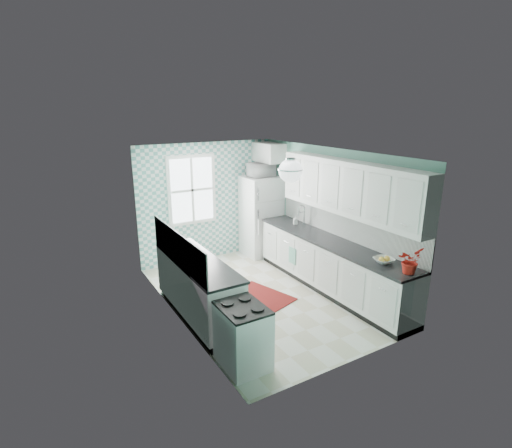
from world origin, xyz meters
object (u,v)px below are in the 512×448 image
ceiling_light (290,171)px  sink (297,226)px  stove (243,335)px  fruit_bowl (384,260)px  fridge (261,216)px  microwave (261,170)px  potted_plant (410,261)px

ceiling_light → sink: 2.33m
stove → fruit_bowl: fruit_bowl is taller
fridge → ceiling_light: bearing=-114.0°
fridge → fruit_bowl: 3.41m
stove → microwave: bearing=52.8°
ceiling_light → fruit_bowl: 1.97m
ceiling_light → microwave: 2.87m
fridge → stove: bearing=-125.7°
fridge → sink: bearing=-86.6°
ceiling_light → potted_plant: ceiling_light is taller
stove → fruit_bowl: (2.40, -0.06, 0.55)m
sink → potted_plant: bearing=-87.3°
ceiling_light → microwave: (1.11, 2.62, -0.43)m
sink → fruit_bowl: bearing=-87.3°
fruit_bowl → fridge: bearing=91.5°
stove → potted_plant: potted_plant is taller
ceiling_light → fruit_bowl: bearing=-33.4°
sink → fruit_bowl: sink is taller
stove → microwave: 4.32m
stove → potted_plant: bearing=-14.7°
stove → sink: sink is taller
fruit_bowl → potted_plant: (0.00, -0.45, 0.15)m
ceiling_light → fridge: bearing=67.0°
ceiling_light → potted_plant: 2.10m
ceiling_light → fruit_bowl: size_ratio=1.22×
microwave → stove: bearing=54.0°
sink → potted_plant: 2.67m
sink → fruit_bowl: 2.21m
sink → potted_plant: size_ratio=1.43×
potted_plant → microwave: bearing=91.3°
ceiling_light → stove: (-1.20, -0.73, -1.90)m
stove → potted_plant: size_ratio=2.18×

